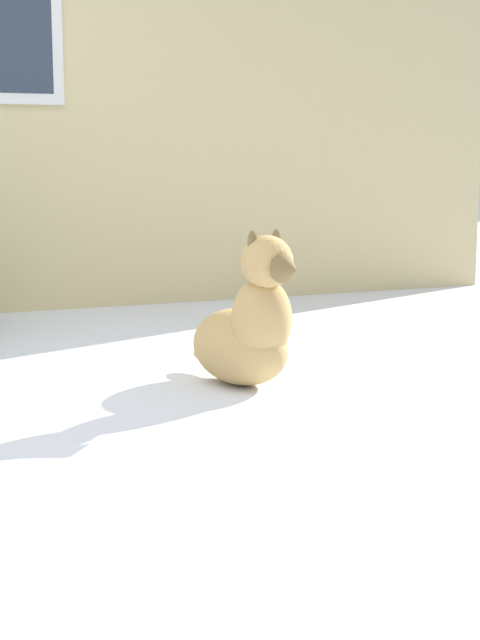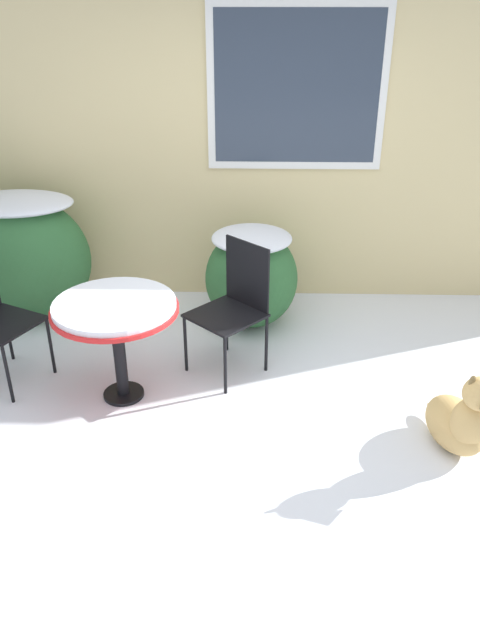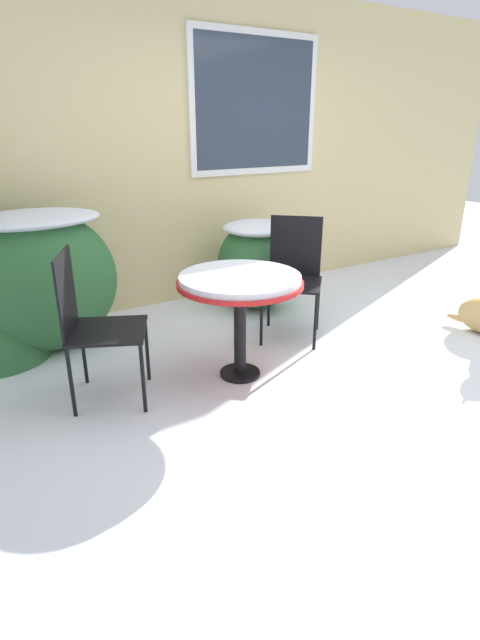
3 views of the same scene
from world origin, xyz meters
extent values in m
ellipsoid|color=tan|center=(1.35, 0.01, 0.15)|extent=(0.41, 0.54, 0.30)
ellipsoid|color=tan|center=(1.38, -0.13, 0.28)|extent=(0.28, 0.26, 0.33)
sphere|color=tan|center=(1.38, -0.16, 0.50)|extent=(0.20, 0.20, 0.20)
cone|color=brown|center=(1.41, -0.30, 0.49)|extent=(0.13, 0.11, 0.11)
ellipsoid|color=brown|center=(1.33, -0.16, 0.58)|extent=(0.05, 0.04, 0.09)
ellipsoid|color=brown|center=(1.44, -0.13, 0.58)|extent=(0.05, 0.04, 0.09)
ellipsoid|color=tan|center=(1.30, 0.24, 0.07)|extent=(0.11, 0.24, 0.06)
camera|label=1|loc=(-0.08, -3.51, 0.90)|focal=55.00mm
camera|label=2|loc=(0.10, -3.11, 2.54)|focal=35.00mm
camera|label=3|loc=(-2.48, -2.17, 1.66)|focal=28.00mm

